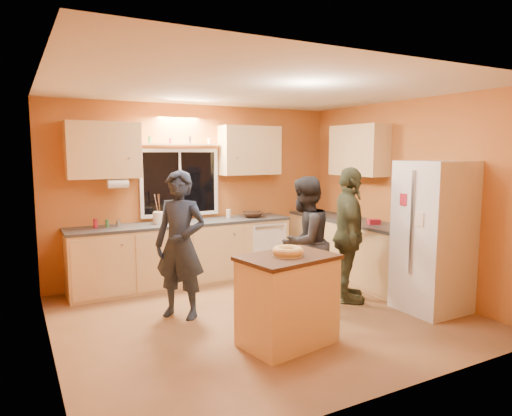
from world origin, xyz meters
TOP-DOWN VIEW (x-y plane):
  - ground at (0.00, 0.00)m, footprint 4.50×4.50m
  - room_shell at (0.12, 0.41)m, footprint 4.54×4.04m
  - back_counter at (0.01, 1.70)m, footprint 4.23×0.62m
  - right_counter at (1.95, 0.50)m, footprint 0.62×1.84m
  - refrigerator at (1.89, -0.80)m, footprint 0.72×0.70m
  - island at (-0.16, -0.80)m, footprint 1.02×0.77m
  - bundt_pastry at (-0.16, -0.80)m, footprint 0.31×0.31m
  - person_left at (-0.84, 0.42)m, footprint 0.72×0.73m
  - person_center at (0.60, 0.03)m, footprint 0.96×0.86m
  - person_right at (1.21, -0.06)m, footprint 0.90×1.07m
  - mixing_bowl at (0.75, 1.66)m, footprint 0.43×0.43m
  - utensil_crock at (-0.72, 1.71)m, footprint 0.14×0.14m
  - potted_plant at (1.89, -0.30)m, footprint 0.29×0.27m
  - red_box at (1.92, 0.25)m, footprint 0.19×0.17m

SIDE VIEW (x-z plane):
  - ground at x=0.00m, z-range 0.00..0.00m
  - back_counter at x=0.01m, z-range 0.00..0.90m
  - right_counter at x=1.95m, z-range 0.00..0.90m
  - island at x=-0.16m, z-range 0.01..0.90m
  - person_center at x=0.60m, z-range 0.00..1.61m
  - person_left at x=-0.84m, z-range 0.00..1.70m
  - person_right at x=1.21m, z-range 0.00..1.72m
  - refrigerator at x=1.89m, z-range 0.00..1.80m
  - red_box at x=1.92m, z-range 0.90..0.97m
  - bundt_pastry at x=-0.16m, z-range 0.90..0.99m
  - mixing_bowl at x=0.75m, z-range 0.90..0.98m
  - utensil_crock at x=-0.72m, z-range 0.90..1.07m
  - potted_plant at x=1.89m, z-range 0.90..1.17m
  - room_shell at x=0.12m, z-range 0.31..2.92m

